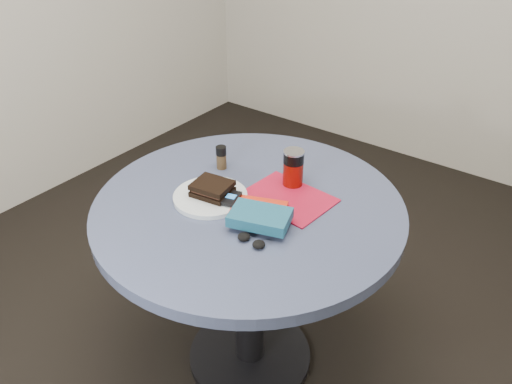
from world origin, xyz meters
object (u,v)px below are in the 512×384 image
Objects in this scene: headphones at (251,241)px; plate at (210,197)px; magazine at (288,198)px; mp3_player at (231,198)px; sandwich at (212,189)px; table at (249,242)px; novel at (260,217)px; soda_can at (293,168)px; pepper_grinder at (221,157)px; red_book at (259,209)px.

plate is at bearing 156.73° from headphones.
mp3_player is at bearing -126.65° from magazine.
sandwich is at bearing 65.54° from plate.
magazine is 3.15× the size of mp3_player.
magazine is at bearing 99.83° from headphones.
plate is 1.81× the size of sandwich.
mp3_player is at bearing -127.84° from table.
table is 7.53× the size of sandwich.
magazine is at bearing 77.80° from novel.
novel is at bearing -78.54° from soda_can.
pepper_grinder is at bearing 121.43° from sandwich.
mp3_player is at bearing 4.48° from sandwich.
mp3_player is 0.21m from headphones.
mp3_player is (-0.09, -0.22, -0.04)m from soda_can.
mp3_player is (-0.03, -0.04, 0.19)m from table.
pepper_grinder reaches higher than table.
headphones is at bearing -74.71° from magazine.
soda_can reaches higher than mp3_player.
headphones is at bearing -89.43° from novel.
table is at bearing 25.13° from sandwich.
soda_can is 0.27m from pepper_grinder.
plate is 2.82× the size of pepper_grinder.
sandwich is at bearing 154.91° from headphones.
novel is 0.15m from mp3_player.
headphones is at bearing -83.35° from red_book.
novel is at bearing -32.48° from pepper_grinder.
pepper_grinder reaches higher than sandwich.
pepper_grinder is (-0.10, 0.18, 0.04)m from plate.
red_book reaches higher than table.
sandwich reaches higher than headphones.
red_book is at bearing 111.21° from novel.
red_book reaches higher than plate.
novel is 2.02× the size of mp3_player.
red_book is 0.10m from mp3_player.
soda_can is at bearing 69.00° from red_book.
sandwich is 0.25m from magazine.
sandwich reaches higher than red_book.
headphones is at bearing -76.83° from soda_can.
table is 6.03× the size of red_book.
sandwich reaches higher than mp3_player.
headphones reaches higher than magazine.
table is 0.19m from red_book.
pepper_grinder reaches higher than mp3_player.
sandwich is 0.20m from pepper_grinder.
red_book reaches higher than magazine.
red_book is (0.27, -0.14, -0.03)m from pepper_grinder.
mp3_player is at bearing 9.98° from plate.
soda_can is 1.49× the size of mp3_player.
mp3_player is (0.18, -0.16, -0.02)m from pepper_grinder.
soda_can is at bearing 53.69° from sandwich.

